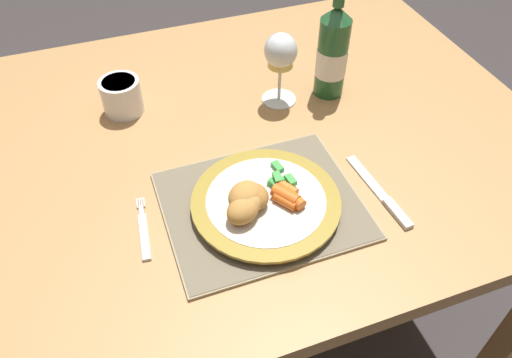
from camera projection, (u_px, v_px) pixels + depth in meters
The scene contains 12 objects.
ground_plane at pixel (255, 312), 1.55m from camera, with size 6.00×6.00×0.00m, color #383333.
dining_table at pixel (254, 163), 1.09m from camera, with size 1.18×0.93×0.74m.
placemat at pixel (262, 205), 0.87m from camera, with size 0.34×0.28×0.01m.
dinner_plate at pixel (266, 203), 0.86m from camera, with size 0.26×0.26×0.02m.
breaded_croquettes at pixel (247, 201), 0.82m from camera, with size 0.09×0.10×0.04m.
green_beans_pile at pixel (279, 179), 0.88m from camera, with size 0.04×0.07×0.02m.
glazed_carrots at pixel (288, 196), 0.84m from camera, with size 0.05×0.07×0.02m.
fork at pixel (144, 232), 0.83m from camera, with size 0.03×0.14×0.01m.
table_knife at pixel (383, 197), 0.89m from camera, with size 0.03×0.19×0.01m.
wine_glass at pixel (281, 55), 1.01m from camera, with size 0.07×0.07×0.16m.
bottle at pixel (332, 52), 1.04m from camera, with size 0.07×0.07×0.28m.
drinking_cup at pixel (121, 96), 1.04m from camera, with size 0.08×0.08×0.08m.
Camera 1 is at (-0.26, -0.74, 1.40)m, focal length 35.00 mm.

